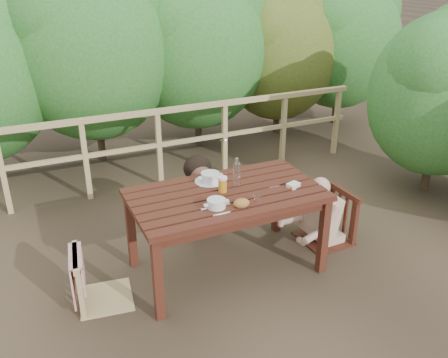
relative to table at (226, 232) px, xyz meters
name	(u,v)px	position (x,y,z in m)	size (l,w,h in m)	color
ground	(226,267)	(0.00, 0.00, -0.39)	(60.00, 60.00, 0.00)	#4D3C2B
table	(226,232)	(0.00, 0.00, 0.00)	(1.68, 0.95, 0.78)	#3B1A11
chair_left	(100,254)	(-1.13, 0.01, 0.07)	(0.46, 0.46, 0.92)	tan
chair_far	(193,187)	(0.02, 0.88, 0.06)	(0.45, 0.45, 0.91)	#3B1A11
chair_right	(327,197)	(1.13, 0.04, 0.11)	(0.49, 0.49, 0.99)	#3B1A11
woman	(192,169)	(0.02, 0.90, 0.27)	(0.53, 0.65, 1.31)	black
diner_right	(331,187)	(1.16, 0.04, 0.20)	(0.48, 0.59, 1.19)	#D6B292
railing	(159,148)	(0.00, 2.00, 0.12)	(5.60, 0.10, 1.01)	tan
hedge_row	(155,20)	(0.40, 3.20, 1.51)	(6.60, 1.60, 3.80)	#2C6527
soup_near	(216,204)	(-0.19, -0.22, 0.43)	(0.26, 0.26, 0.09)	white
soup_far	(210,178)	(-0.04, 0.28, 0.44)	(0.29, 0.29, 0.10)	silver
bread_roll	(241,203)	(0.00, -0.29, 0.43)	(0.14, 0.11, 0.08)	#A46F39
beer_glass	(223,185)	(-0.02, 0.03, 0.47)	(0.08, 0.08, 0.16)	orange
bottle	(237,173)	(0.14, 0.08, 0.53)	(0.07, 0.07, 0.28)	silver
tumbler	(257,200)	(0.16, -0.27, 0.42)	(0.06, 0.06, 0.07)	silver
butter_tub	(293,186)	(0.59, -0.15, 0.41)	(0.12, 0.08, 0.05)	white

